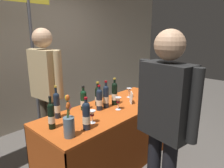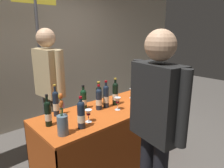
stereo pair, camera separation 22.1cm
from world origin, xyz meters
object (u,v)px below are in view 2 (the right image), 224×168
object	(u,v)px
wine_glass_mid	(118,101)
flower_vase	(63,122)
wine_glass_near_taster	(132,91)
booth_signpost	(39,50)
vendor_presenter	(49,82)
display_bottle_0	(115,93)
tasting_table	(112,125)
wine_glass_near_vendor	(88,113)
featured_wine_bottle	(81,114)
taster_foreground_right	(156,117)

from	to	relation	value
wine_glass_mid	flower_vase	distance (m)	0.79
wine_glass_near_taster	booth_signpost	xyz separation A→B (m)	(-0.81, 1.10, 0.56)
vendor_presenter	booth_signpost	size ratio (longest dim) A/B	0.76
display_bottle_0	booth_signpost	size ratio (longest dim) A/B	0.15
tasting_table	wine_glass_near_taster	world-z (taller)	wine_glass_near_taster
wine_glass_near_vendor	vendor_presenter	bearing A→B (deg)	90.36
featured_wine_bottle	wine_glass_near_vendor	distance (m)	0.15
wine_glass_near_taster	display_bottle_0	bearing A→B (deg)	-173.09
tasting_table	wine_glass_near_vendor	world-z (taller)	wine_glass_near_vendor
vendor_presenter	tasting_table	bearing A→B (deg)	27.32
featured_wine_bottle	taster_foreground_right	xyz separation A→B (m)	(0.28, -0.66, 0.11)
flower_vase	taster_foreground_right	xyz separation A→B (m)	(0.48, -0.66, 0.13)
tasting_table	flower_vase	world-z (taller)	flower_vase
wine_glass_near_taster	booth_signpost	size ratio (longest dim) A/B	0.06
featured_wine_bottle	wine_glass_near_taster	size ratio (longest dim) A/B	2.39
featured_wine_bottle	booth_signpost	xyz separation A→B (m)	(0.23, 1.39, 0.51)
flower_vase	booth_signpost	xyz separation A→B (m)	(0.43, 1.39, 0.53)
wine_glass_mid	booth_signpost	xyz separation A→B (m)	(-0.36, 1.29, 0.54)
wine_glass_near_vendor	wine_glass_mid	bearing A→B (deg)	4.76
flower_vase	wine_glass_mid	bearing A→B (deg)	7.36
display_bottle_0	wine_glass_mid	xyz separation A→B (m)	(-0.09, -0.15, -0.04)
display_bottle_0	booth_signpost	world-z (taller)	booth_signpost
taster_foreground_right	booth_signpost	distance (m)	2.09
vendor_presenter	flower_vase	bearing A→B (deg)	-24.66
tasting_table	wine_glass_near_vendor	distance (m)	0.58
vendor_presenter	booth_signpost	distance (m)	0.62
wine_glass_mid	wine_glass_near_taster	size ratio (longest dim) A/B	1.15
featured_wine_bottle	vendor_presenter	bearing A→B (deg)	82.26
tasting_table	display_bottle_0	xyz separation A→B (m)	(0.10, 0.05, 0.39)
wine_glass_near_vendor	booth_signpost	xyz separation A→B (m)	(0.10, 1.33, 0.55)
wine_glass_mid	taster_foreground_right	xyz separation A→B (m)	(-0.31, -0.76, 0.14)
tasting_table	display_bottle_0	size ratio (longest dim) A/B	5.39
tasting_table	featured_wine_bottle	world-z (taller)	featured_wine_bottle
display_bottle_0	booth_signpost	bearing A→B (deg)	111.54
tasting_table	vendor_presenter	distance (m)	0.99
flower_vase	booth_signpost	size ratio (longest dim) A/B	0.18
tasting_table	wine_glass_near_vendor	xyz separation A→B (m)	(-0.45, -0.14, 0.34)
wine_glass_near_taster	booth_signpost	world-z (taller)	booth_signpost
vendor_presenter	booth_signpost	bearing A→B (deg)	162.49
tasting_table	booth_signpost	world-z (taller)	booth_signpost
featured_wine_bottle	booth_signpost	bearing A→B (deg)	80.69
taster_foreground_right	wine_glass_near_vendor	bearing A→B (deg)	21.30
wine_glass_near_taster	flower_vase	xyz separation A→B (m)	(-1.24, -0.29, 0.03)
wine_glass_mid	vendor_presenter	distance (m)	0.95
display_bottle_0	vendor_presenter	bearing A→B (deg)	129.69
wine_glass_near_vendor	booth_signpost	bearing A→B (deg)	85.77
vendor_presenter	taster_foreground_right	size ratio (longest dim) A/B	1.01
featured_wine_bottle	wine_glass_near_vendor	bearing A→B (deg)	26.76
flower_vase	wine_glass_near_taster	bearing A→B (deg)	13.20
featured_wine_bottle	tasting_table	bearing A→B (deg)	19.18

